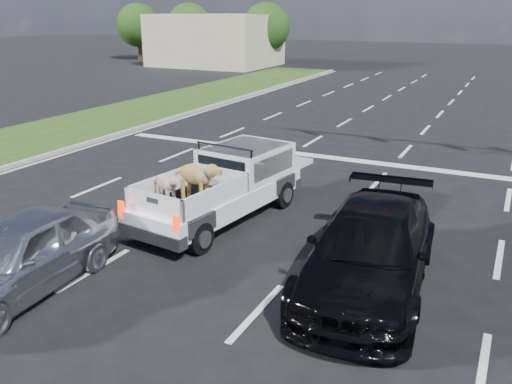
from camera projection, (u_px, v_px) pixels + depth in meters
ground at (170, 289)px, 9.73m from camera, size 160.00×160.00×0.00m
road_markings at (303, 187)px, 15.30m from camera, size 17.75×60.00×0.01m
grass_median_left at (2, 147)px, 19.63m from camera, size 5.00×60.00×0.10m
curb_left at (52, 154)px, 18.59m from camera, size 0.15×60.00×0.14m
building_left at (215, 40)px, 47.99m from camera, size 10.00×8.00×4.40m
tree_far_a at (138, 25)px, 53.53m from camera, size 4.20×4.20×5.40m
tree_far_b at (189, 26)px, 51.02m from camera, size 4.20×4.20×5.40m
tree_far_c at (266, 27)px, 47.67m from camera, size 4.20×4.20×5.40m
pickup_truck at (224, 185)px, 12.81m from camera, size 2.31×4.96×1.79m
silver_sedan at (20, 255)px, 9.50m from camera, size 1.90×4.16×1.38m
black_coupe at (370, 250)px, 9.60m from camera, size 2.48×5.19×1.46m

